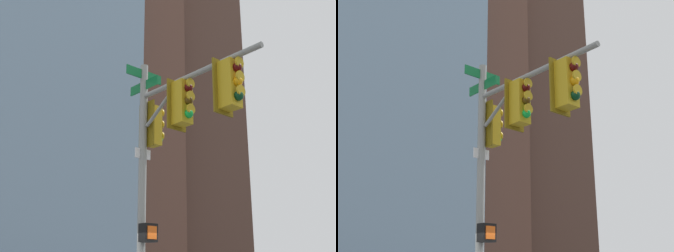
% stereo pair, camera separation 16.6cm
% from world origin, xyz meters
% --- Properties ---
extents(signal_pole_assembly, '(4.03, 1.31, 6.64)m').
position_xyz_m(signal_pole_assembly, '(1.10, 0.28, 4.62)').
color(signal_pole_assembly, gray).
rests_on(signal_pole_assembly, ground_plane).
extents(building_brick_nearside, '(24.67, 16.77, 53.19)m').
position_xyz_m(building_brick_nearside, '(-42.13, 12.31, 26.59)').
color(building_brick_nearside, brown).
rests_on(building_brick_nearside, ground_plane).
extents(building_brick_midblock, '(17.59, 17.75, 41.80)m').
position_xyz_m(building_brick_midblock, '(-41.33, 23.29, 20.90)').
color(building_brick_midblock, '#4C3328').
rests_on(building_brick_midblock, ground_plane).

